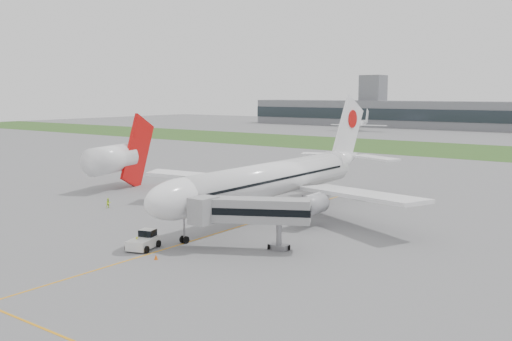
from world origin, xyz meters
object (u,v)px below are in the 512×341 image
Objects in this scene: pushback_tug at (144,240)px; ground_crew_near at (137,243)px; jet_bridge at (248,211)px; neighbor_aircraft at (115,158)px; airliner at (277,178)px.

ground_crew_near is (-0.16, -0.98, -0.18)m from pushback_tug.
jet_bridge is (10.19, 6.69, 3.65)m from pushback_tug.
neighbor_aircraft reaches higher than jet_bridge.
pushback_tug is 2.90× the size of ground_crew_near.
pushback_tug is 0.37× the size of jet_bridge.
jet_bridge is 0.68× the size of neighbor_aircraft.
airliner is 24.88m from pushback_tug.
neighbor_aircraft is at bearing 129.47° from jet_bridge.
airliner is 33.72× the size of ground_crew_near.
neighbor_aircraft is at bearing 178.34° from airliner.
neighbor_aircraft is (-35.35, 26.41, 5.15)m from ground_crew_near.
jet_bridge is at bearing -143.22° from ground_crew_near.
airliner is 37.70m from neighbor_aircraft.
jet_bridge is at bearing 15.99° from pushback_tug.
neighbor_aircraft reaches higher than ground_crew_near.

